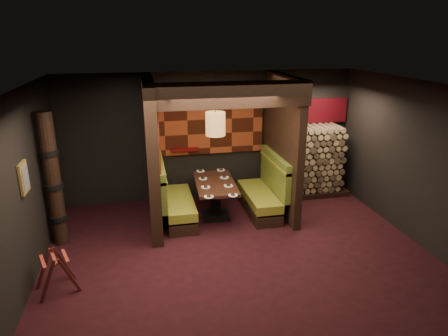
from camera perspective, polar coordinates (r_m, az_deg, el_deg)
floor at (r=7.00m, az=2.26°, el=-12.42°), size 6.50×5.50×0.02m
ceiling at (r=6.04m, az=2.60°, el=11.60°), size 6.50×5.50×0.02m
wall_back at (r=8.96m, az=-1.94°, el=4.58°), size 6.50×0.02×2.85m
wall_front at (r=4.03m, az=12.43°, el=-14.44°), size 6.50×0.02×2.85m
wall_left at (r=6.44m, az=-27.00°, el=-3.20°), size 0.02×5.50×2.85m
wall_right at (r=7.82m, az=26.26°, el=0.52°), size 0.02×5.50×2.85m
partition_left at (r=7.77m, az=-10.34°, el=2.07°), size 0.20×2.20×2.85m
partition_right at (r=8.30m, az=8.25°, el=3.25°), size 0.15×2.10×2.85m
header_beam at (r=6.74m, az=0.86°, el=10.37°), size 2.85×0.18×0.44m
tapa_back_panel at (r=8.82m, az=-2.07°, el=6.98°), size 2.40×0.06×1.55m
tapa_side_panel at (r=7.83m, az=-9.69°, el=5.47°), size 0.04×1.85×1.45m
lacquer_shelf at (r=8.84m, az=-5.63°, el=2.66°), size 0.60×0.12×0.07m
booth_bench_left at (r=8.13m, az=-7.18°, el=-4.69°), size 0.68×1.60×1.14m
booth_bench_right at (r=8.47m, az=5.70°, el=-3.66°), size 0.68×1.60×1.14m
dining_table at (r=8.13m, az=-1.23°, el=-3.62°), size 0.85×1.47×0.76m
place_settings at (r=8.04m, az=-1.24°, el=-2.00°), size 0.70×1.67×0.03m
pendant_lamp at (r=7.65m, az=-1.24°, el=6.33°), size 0.38×0.38×1.11m
framed_picture at (r=6.46m, az=-26.67°, el=-1.25°), size 0.05×0.36×0.46m
luggage_rack at (r=6.48m, az=-22.87°, el=-13.38°), size 0.70×0.60×0.65m
totem_column at (r=7.48m, az=-23.19°, el=-1.76°), size 0.31×0.31×2.40m
firewood_stack at (r=9.41m, az=12.38°, el=1.00°), size 1.73×0.70×1.64m
mosaic_header at (r=9.44m, az=12.03°, el=7.97°), size 1.83×0.10×0.56m
bay_front_post at (r=8.57m, az=8.23°, el=3.74°), size 0.08×0.08×2.85m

